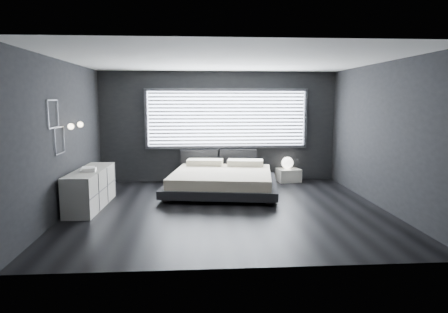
{
  "coord_description": "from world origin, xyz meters",
  "views": [
    {
      "loc": [
        -0.58,
        -7.46,
        2.09
      ],
      "look_at": [
        0.0,
        0.85,
        0.9
      ],
      "focal_mm": 32.0,
      "sensor_mm": 36.0,
      "label": 1
    }
  ],
  "objects": [
    {
      "name": "room",
      "position": [
        0.0,
        0.0,
        1.4
      ],
      "size": [
        6.04,
        6.0,
        2.8
      ],
      "color": "black",
      "rests_on": "ground"
    },
    {
      "name": "wall_art_upper",
      "position": [
        -2.98,
        -0.55,
        1.85
      ],
      "size": [
        0.01,
        0.48,
        0.48
      ],
      "color": "#47474C",
      "rests_on": "ground"
    },
    {
      "name": "window",
      "position": [
        0.2,
        2.7,
        1.61
      ],
      "size": [
        4.14,
        0.09,
        1.52
      ],
      "color": "white",
      "rests_on": "ground"
    },
    {
      "name": "orb_lamp",
      "position": [
        1.75,
        2.54,
        0.48
      ],
      "size": [
        0.3,
        0.3,
        0.3
      ],
      "primitive_type": "sphere",
      "color": "white",
      "rests_on": "nightstand"
    },
    {
      "name": "sconce_near",
      "position": [
        -2.88,
        0.05,
        1.6
      ],
      "size": [
        0.18,
        0.11,
        0.11
      ],
      "color": "silver",
      "rests_on": "ground"
    },
    {
      "name": "wall_art_lower",
      "position": [
        -2.98,
        -0.3,
        1.38
      ],
      "size": [
        0.01,
        0.48,
        0.48
      ],
      "color": "#47474C",
      "rests_on": "ground"
    },
    {
      "name": "nightstand",
      "position": [
        1.78,
        2.5,
        0.16
      ],
      "size": [
        0.63,
        0.55,
        0.33
      ],
      "primitive_type": "cube",
      "rotation": [
        0.0,
        0.0,
        0.15
      ],
      "color": "silver",
      "rests_on": "ground"
    },
    {
      "name": "headboard",
      "position": [
        -0.01,
        2.64,
        0.57
      ],
      "size": [
        1.96,
        0.16,
        0.52
      ],
      "color": "black",
      "rests_on": "ground"
    },
    {
      "name": "bed",
      "position": [
        -0.0,
        1.41,
        0.29
      ],
      "size": [
        2.76,
        2.67,
        0.63
      ],
      "color": "black",
      "rests_on": "ground"
    },
    {
      "name": "dresser",
      "position": [
        -2.65,
        0.33,
        0.37
      ],
      "size": [
        0.6,
        1.87,
        0.74
      ],
      "color": "silver",
      "rests_on": "ground"
    },
    {
      "name": "sconce_far",
      "position": [
        -2.88,
        0.65,
        1.6
      ],
      "size": [
        0.18,
        0.11,
        0.11
      ],
      "color": "silver",
      "rests_on": "ground"
    },
    {
      "name": "book_stack",
      "position": [
        -2.64,
        0.17,
        0.78
      ],
      "size": [
        0.33,
        0.4,
        0.07
      ],
      "color": "white",
      "rests_on": "dresser"
    }
  ]
}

